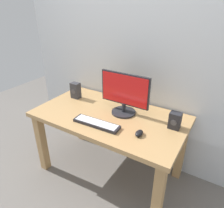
{
  "coord_description": "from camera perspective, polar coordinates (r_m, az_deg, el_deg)",
  "views": [
    {
      "loc": [
        0.91,
        -1.44,
        1.69
      ],
      "look_at": [
        0.03,
        0.0,
        0.83
      ],
      "focal_mm": 33.47,
      "sensor_mm": 36.0,
      "label": 1
    }
  ],
  "objects": [
    {
      "name": "mouse",
      "position": [
        1.69,
        7.42,
        -7.91
      ],
      "size": [
        0.06,
        0.1,
        0.04
      ],
      "primitive_type": "ellipsoid",
      "rotation": [
        0.0,
        0.0,
        0.02
      ],
      "color": "black",
      "rests_on": "desk"
    },
    {
      "name": "ground_plane",
      "position": [
        2.4,
        -0.63,
        -17.79
      ],
      "size": [
        6.0,
        6.0,
        0.0
      ],
      "primitive_type": "plane",
      "color": "slate"
    },
    {
      "name": "desk",
      "position": [
        2.02,
        -0.71,
        -5.64
      ],
      "size": [
        1.41,
        0.78,
        0.71
      ],
      "color": "tan",
      "rests_on": "ground_plane"
    },
    {
      "name": "monitor",
      "position": [
        1.91,
        3.45,
        2.85
      ],
      "size": [
        0.48,
        0.23,
        0.39
      ],
      "color": "#232328",
      "rests_on": "desk"
    },
    {
      "name": "wall_back",
      "position": [
        2.08,
        5.89,
        21.62
      ],
      "size": [
        2.61,
        0.04,
        3.0
      ],
      "primitive_type": "cube",
      "color": "silver",
      "rests_on": "ground_plane"
    },
    {
      "name": "speaker_right",
      "position": [
        1.81,
        16.81,
        -4.38
      ],
      "size": [
        0.09,
        0.08,
        0.14
      ],
      "color": "#232328",
      "rests_on": "desk"
    },
    {
      "name": "keyboard_primary",
      "position": [
        1.81,
        -4.23,
        -5.33
      ],
      "size": [
        0.43,
        0.13,
        0.03
      ],
      "color": "#232328",
      "rests_on": "desk"
    },
    {
      "name": "speaker_left",
      "position": [
        2.29,
        -9.91,
        3.67
      ],
      "size": [
        0.1,
        0.08,
        0.17
      ],
      "color": "#333338",
      "rests_on": "desk"
    }
  ]
}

